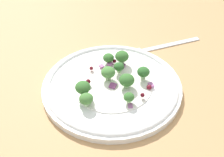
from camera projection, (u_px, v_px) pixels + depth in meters
ground_plane at (99, 97)px, 59.07cm from camera, size 180.00×180.00×2.00cm
plate at (112, 86)px, 58.75cm from camera, size 27.05×27.05×1.70cm
dressing_pool at (112, 84)px, 58.47cm from camera, size 15.69×15.69×0.20cm
broccoli_floret_0 at (119, 67)px, 59.77cm from camera, size 2.09×2.09×2.12cm
broccoli_floret_1 at (122, 57)px, 61.84cm from camera, size 2.82×2.82×2.85cm
broccoli_floret_2 at (143, 72)px, 58.21cm from camera, size 2.43×2.43×2.46cm
broccoli_floret_3 at (86, 99)px, 52.96cm from camera, size 2.50×2.50×2.54cm
broccoli_floret_4 at (107, 72)px, 58.35cm from camera, size 2.75×2.75×2.78cm
broccoli_floret_5 at (83, 88)px, 54.22cm from camera, size 2.81×2.81×2.85cm
broccoli_floret_6 at (127, 80)px, 56.60cm from camera, size 2.91×2.91×2.95cm
broccoli_floret_7 at (129, 97)px, 53.68cm from camera, size 1.95×1.95×1.97cm
broccoli_floret_8 at (108, 58)px, 62.58cm from camera, size 2.29×2.29×2.31cm
cranberry_0 at (91, 68)px, 61.08cm from camera, size 0.75×0.75×0.75cm
cranberry_1 at (149, 87)px, 57.17cm from camera, size 0.98×0.98×0.98cm
cranberry_2 at (88, 82)px, 57.55cm from camera, size 0.94×0.94×0.94cm
cranberry_3 at (114, 61)px, 62.87cm from camera, size 0.79×0.79×0.79cm
cranberry_4 at (142, 95)px, 54.81cm from camera, size 0.78×0.78×0.78cm
onion_bit_0 at (110, 64)px, 62.46cm from camera, size 0.97×1.10×0.53cm
onion_bit_1 at (113, 86)px, 57.61cm from camera, size 1.52×1.55×0.41cm
onion_bit_2 at (130, 106)px, 53.78cm from camera, size 1.33×1.38×0.32cm
onion_bit_3 at (102, 66)px, 61.88cm from camera, size 1.18×1.12×0.34cm
onion_bit_4 at (151, 85)px, 57.66cm from camera, size 1.54×1.47×0.33cm
onion_bit_5 at (121, 65)px, 62.39cm from camera, size 1.24×1.38×0.42cm
fork at (159, 47)px, 70.09cm from camera, size 11.76×16.51×0.50cm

